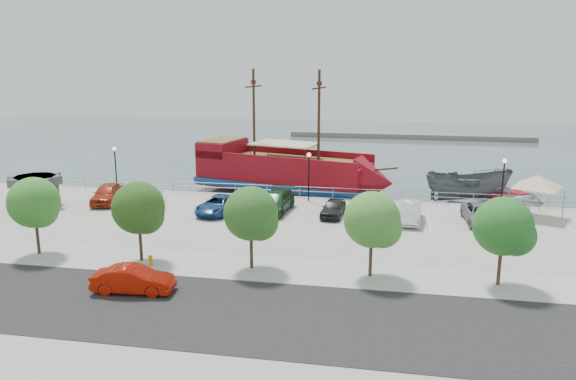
# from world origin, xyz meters

# --- Properties ---
(ground) EXTENTS (160.00, 160.00, 0.00)m
(ground) POSITION_xyz_m (0.00, 0.00, -1.00)
(ground) COLOR #3A4648
(street) EXTENTS (100.00, 8.00, 0.04)m
(street) POSITION_xyz_m (0.00, -16.00, 0.01)
(street) COLOR black
(street) RESTS_ON land_slab
(sidewalk) EXTENTS (100.00, 4.00, 0.05)m
(sidewalk) POSITION_xyz_m (0.00, -10.00, 0.01)
(sidewalk) COLOR #A9A8A3
(sidewalk) RESTS_ON land_slab
(seawall_railing) EXTENTS (50.00, 0.06, 1.00)m
(seawall_railing) POSITION_xyz_m (0.00, 7.80, 0.53)
(seawall_railing) COLOR gray
(seawall_railing) RESTS_ON land_slab
(far_shore) EXTENTS (40.00, 3.00, 0.80)m
(far_shore) POSITION_xyz_m (10.00, 55.00, -0.60)
(far_shore) COLOR slate
(far_shore) RESTS_ON ground
(pirate_ship) EXTENTS (20.52, 10.22, 12.71)m
(pirate_ship) POSITION_xyz_m (-2.09, 12.55, 1.13)
(pirate_ship) COLOR maroon
(pirate_ship) RESTS_ON ground
(patrol_boat) EXTENTS (8.13, 3.95, 3.02)m
(patrol_boat) POSITION_xyz_m (14.06, 11.78, 0.51)
(patrol_boat) COLOR #4D5259
(patrol_boat) RESTS_ON ground
(speedboat) EXTENTS (9.05, 9.65, 1.63)m
(speedboat) POSITION_xyz_m (17.68, 11.78, -0.19)
(speedboat) COLOR silver
(speedboat) RESTS_ON ground
(dock_west) EXTENTS (6.75, 3.71, 0.37)m
(dock_west) POSITION_xyz_m (-14.31, 9.20, -0.81)
(dock_west) COLOR gray
(dock_west) RESTS_ON ground
(dock_mid) EXTENTS (7.15, 2.22, 0.41)m
(dock_mid) POSITION_xyz_m (8.48, 9.20, -0.80)
(dock_mid) COLOR gray
(dock_mid) RESTS_ON ground
(dock_east) EXTENTS (7.40, 4.35, 0.41)m
(dock_east) POSITION_xyz_m (15.38, 9.20, -0.80)
(dock_east) COLOR gray
(dock_east) RESTS_ON ground
(shed) EXTENTS (3.85, 3.85, 2.63)m
(shed) POSITION_xyz_m (-22.15, 0.45, 1.40)
(shed) COLOR brown
(shed) RESTS_ON land_slab
(canopy_tent) EXTENTS (5.98, 5.98, 3.85)m
(canopy_tent) POSITION_xyz_m (18.21, 4.82, 3.35)
(canopy_tent) COLOR slate
(canopy_tent) RESTS_ON land_slab
(street_sedan) EXTENTS (4.47, 1.89, 1.43)m
(street_sedan) POSITION_xyz_m (-6.35, -14.52, 0.72)
(street_sedan) COLOR #AE1505
(street_sedan) RESTS_ON street
(fire_hydrant) EXTENTS (0.25, 0.25, 0.73)m
(fire_hydrant) POSITION_xyz_m (-7.05, -10.80, 0.40)
(fire_hydrant) COLOR orange
(fire_hydrant) RESTS_ON sidewalk
(lamp_post_left) EXTENTS (0.36, 0.36, 4.28)m
(lamp_post_left) POSITION_xyz_m (-18.00, 6.50, 2.94)
(lamp_post_left) COLOR black
(lamp_post_left) RESTS_ON land_slab
(lamp_post_mid) EXTENTS (0.36, 0.36, 4.28)m
(lamp_post_mid) POSITION_xyz_m (0.00, 6.50, 2.94)
(lamp_post_mid) COLOR black
(lamp_post_mid) RESTS_ON land_slab
(lamp_post_right) EXTENTS (0.36, 0.36, 4.28)m
(lamp_post_right) POSITION_xyz_m (16.00, 6.50, 2.94)
(lamp_post_right) COLOR black
(lamp_post_right) RESTS_ON land_slab
(tree_b) EXTENTS (3.30, 3.20, 5.00)m
(tree_b) POSITION_xyz_m (-14.85, -10.07, 3.30)
(tree_b) COLOR #473321
(tree_b) RESTS_ON sidewalk
(tree_c) EXTENTS (3.30, 3.20, 5.00)m
(tree_c) POSITION_xyz_m (-7.85, -10.07, 3.30)
(tree_c) COLOR #473321
(tree_c) RESTS_ON sidewalk
(tree_d) EXTENTS (3.30, 3.20, 5.00)m
(tree_d) POSITION_xyz_m (-0.85, -10.07, 3.30)
(tree_d) COLOR #473321
(tree_d) RESTS_ON sidewalk
(tree_e) EXTENTS (3.30, 3.20, 5.00)m
(tree_e) POSITION_xyz_m (6.15, -10.07, 3.30)
(tree_e) COLOR #473321
(tree_e) RESTS_ON sidewalk
(tree_f) EXTENTS (3.30, 3.20, 5.00)m
(tree_f) POSITION_xyz_m (13.15, -10.07, 3.30)
(tree_f) COLOR #473321
(tree_f) RESTS_ON sidewalk
(parked_car_a) EXTENTS (2.88, 5.19, 1.67)m
(parked_car_a) POSITION_xyz_m (-16.96, 2.74, 0.84)
(parked_car_a) COLOR #9B2B12
(parked_car_a) RESTS_ON land_slab
(parked_car_b) EXTENTS (1.69, 4.49, 1.46)m
(parked_car_b) POSITION_xyz_m (-13.19, 1.61, 0.73)
(parked_car_b) COLOR silver
(parked_car_b) RESTS_ON land_slab
(parked_car_c) EXTENTS (3.02, 5.28, 1.39)m
(parked_car_c) POSITION_xyz_m (-6.62, 1.38, 0.69)
(parked_car_c) COLOR navy
(parked_car_c) RESTS_ON land_slab
(parked_car_d) EXTENTS (2.79, 5.83, 1.64)m
(parked_car_d) POSITION_xyz_m (-2.19, 2.52, 0.82)
(parked_car_d) COLOR #17401F
(parked_car_d) RESTS_ON land_slab
(parked_car_e) EXTENTS (1.97, 4.10, 1.35)m
(parked_car_e) POSITION_xyz_m (2.61, 2.09, 0.68)
(parked_car_e) COLOR black
(parked_car_e) RESTS_ON land_slab
(parked_car_f) EXTENTS (1.91, 4.79, 1.55)m
(parked_car_f) POSITION_xyz_m (8.50, 1.65, 0.77)
(parked_car_f) COLOR silver
(parked_car_f) RESTS_ON land_slab
(parked_car_g) EXTENTS (2.73, 5.38, 1.46)m
(parked_car_g) POSITION_xyz_m (13.86, 2.15, 0.73)
(parked_car_g) COLOR gray
(parked_car_g) RESTS_ON land_slab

